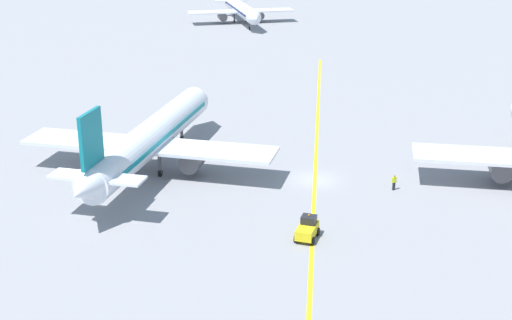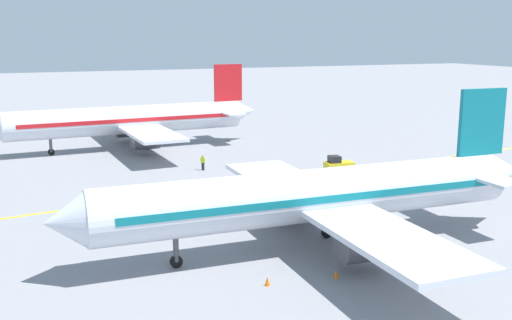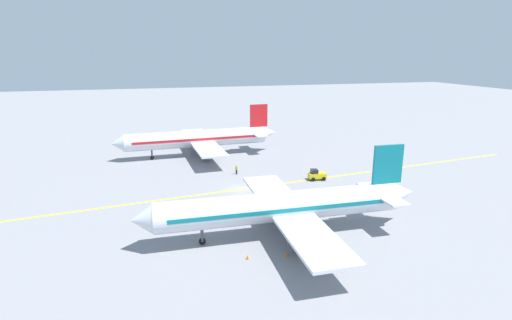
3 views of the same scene
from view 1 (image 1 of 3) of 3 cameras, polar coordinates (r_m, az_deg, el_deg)
name	(u,v)px [view 1 (image 1 of 3)]	position (r m, az deg, el deg)	size (l,w,h in m)	color
ground_plane	(315,180)	(76.22, 4.73, -1.60)	(400.00, 400.00, 0.00)	gray
apron_yellow_centreline	(315,180)	(76.22, 4.73, -1.60)	(0.40, 120.00, 0.01)	yellow
airplane_at_gate	(150,138)	(78.24, -8.47, 1.72)	(28.12, 35.47, 10.60)	silver
airplane_distant_taxiing	(241,9)	(173.02, -1.19, 11.98)	(24.79, 30.06, 9.54)	silver
baggage_tug_white	(307,229)	(63.13, 4.13, -5.51)	(2.00, 3.13, 2.11)	gold
ground_crew_worker	(394,182)	(74.40, 10.99, -1.73)	(0.47, 0.40, 1.68)	#23232D
traffic_cone_near_nose	(132,148)	(86.07, -9.86, 0.96)	(0.32, 0.32, 0.55)	orange
traffic_cone_mid_apron	(114,160)	(82.58, -11.33, 0.02)	(0.32, 0.32, 0.55)	orange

